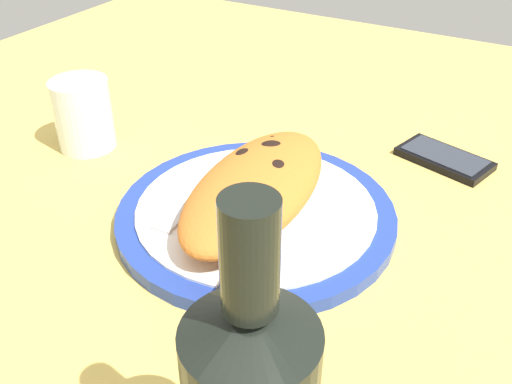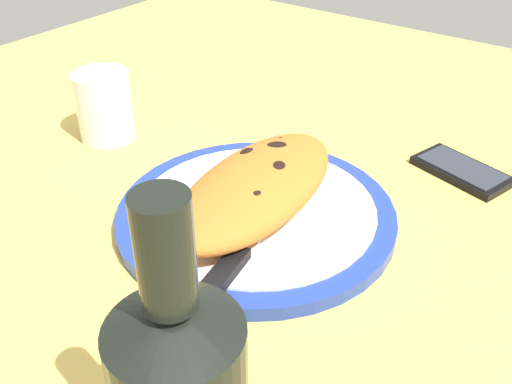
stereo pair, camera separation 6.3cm
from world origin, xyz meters
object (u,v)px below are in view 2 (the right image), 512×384
calzone (258,188)px  smartphone (462,170)px  water_glass (105,110)px  fork (198,194)px  knife (230,266)px  plate (256,214)px

calzone → smartphone: bearing=147.8°
calzone → water_glass: water_glass is taller
smartphone → water_glass: 48.31cm
fork → smartphone: fork is taller
knife → calzone: bearing=-158.4°
calzone → water_glass: bearing=-97.6°
plate → knife: bearing=23.1°
plate → fork: fork is taller
fork → plate: bearing=106.7°
fork → knife: 13.63cm
calzone → fork: (2.03, -7.10, -2.44)cm
water_glass → smartphone: bearing=114.1°
plate → calzone: 3.63cm
knife → water_glass: 35.89cm
smartphone → water_glass: bearing=-65.9°
fork → smartphone: (-25.61, 21.97, -1.52)cm
calzone → smartphone: calzone is taller
calzone → knife: 10.96cm
plate → water_glass: size_ratio=3.26×
fork → smartphone: bearing=139.4°
fork → knife: size_ratio=0.75×
calzone → fork: calzone is taller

